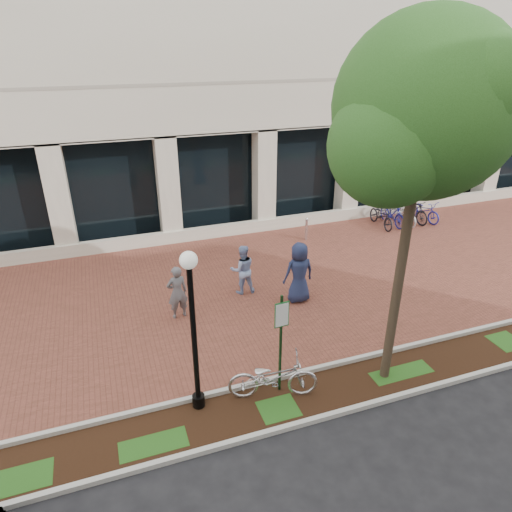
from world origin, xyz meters
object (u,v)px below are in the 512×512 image
object	(u,v)px
locked_bicycle	(273,377)
bollard	(306,229)
pedestrian_right	(299,273)
pedestrian_left	(177,292)
lamppost	(193,325)
pedestrian_mid	(242,269)
street_tree	(425,119)
parking_sign	(281,333)
bike_rack_cluster	(403,213)

from	to	relation	value
locked_bicycle	bollard	distance (m)	9.13
pedestrian_right	pedestrian_left	bearing A→B (deg)	-5.71
locked_bicycle	bollard	size ratio (longest dim) A/B	2.14
lamppost	pedestrian_right	world-z (taller)	lamppost
pedestrian_mid	street_tree	bearing A→B (deg)	116.76
street_tree	parking_sign	bearing A→B (deg)	172.53
lamppost	street_tree	world-z (taller)	street_tree
pedestrian_left	bollard	xyz separation A→B (m)	(5.96, 3.91, -0.34)
street_tree	pedestrian_mid	distance (m)	7.56
locked_bicycle	street_tree	bearing A→B (deg)	-79.06
bollard	bike_rack_cluster	xyz separation A→B (m)	(4.82, 0.27, 0.01)
parking_sign	street_tree	world-z (taller)	street_tree
locked_bicycle	pedestrian_right	bearing A→B (deg)	-16.31
parking_sign	bike_rack_cluster	world-z (taller)	parking_sign
street_tree	lamppost	bearing A→B (deg)	174.01
street_tree	bollard	bearing A→B (deg)	78.59
pedestrian_left	bollard	world-z (taller)	pedestrian_left
parking_sign	street_tree	distance (m)	5.23
parking_sign	street_tree	bearing A→B (deg)	-10.70
pedestrian_mid	bollard	size ratio (longest dim) A/B	1.71
lamppost	pedestrian_right	distance (m)	5.40
street_tree	pedestrian_mid	bearing A→B (deg)	112.68
parking_sign	pedestrian_right	bearing A→B (deg)	56.72
pedestrian_mid	bike_rack_cluster	size ratio (longest dim) A/B	0.54
locked_bicycle	parking_sign	bearing A→B (deg)	-44.96
street_tree	pedestrian_left	distance (m)	8.03
bollard	bike_rack_cluster	distance (m)	4.83
pedestrian_left	bike_rack_cluster	xyz separation A→B (m)	(10.78, 4.18, -0.33)
bollard	street_tree	bearing A→B (deg)	-101.41
street_tree	bike_rack_cluster	world-z (taller)	street_tree
bike_rack_cluster	pedestrian_right	bearing A→B (deg)	-150.37
parking_sign	bollard	xyz separation A→B (m)	(4.32, 7.80, -1.14)
parking_sign	lamppost	world-z (taller)	lamppost
locked_bicycle	bike_rack_cluster	world-z (taller)	locked_bicycle
pedestrian_left	bollard	bearing A→B (deg)	-154.58
pedestrian_right	bollard	distance (m)	4.80
parking_sign	bollard	distance (m)	8.99
pedestrian_left	pedestrian_right	size ratio (longest dim) A/B	0.85
pedestrian_right	bike_rack_cluster	world-z (taller)	pedestrian_right
lamppost	bollard	size ratio (longest dim) A/B	4.00
parking_sign	lamppost	bearing A→B (deg)	172.86
locked_bicycle	pedestrian_mid	bearing A→B (deg)	5.76
pedestrian_right	bollard	bearing A→B (deg)	-119.07
locked_bicycle	bike_rack_cluster	size ratio (longest dim) A/B	0.68
bollard	bike_rack_cluster	bearing A→B (deg)	3.20
parking_sign	pedestrian_mid	bearing A→B (deg)	79.51
lamppost	pedestrian_left	world-z (taller)	lamppost
locked_bicycle	bollard	xyz separation A→B (m)	(4.54, 7.92, -0.05)
parking_sign	pedestrian_right	size ratio (longest dim) A/B	1.31
locked_bicycle	pedestrian_left	xyz separation A→B (m)	(-1.42, 4.01, 0.29)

